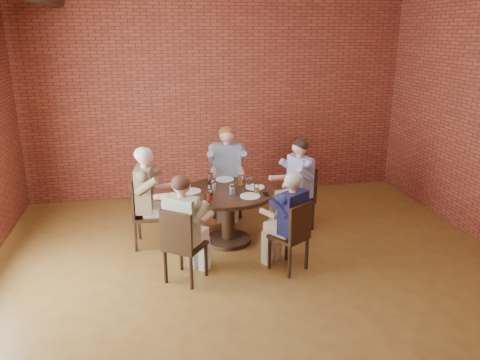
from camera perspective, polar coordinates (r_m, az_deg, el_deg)
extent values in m
plane|color=olive|center=(5.40, 3.15, -13.54)|extent=(7.00, 7.00, 0.00)
plane|color=brown|center=(8.12, -2.72, 9.95)|extent=(7.00, 0.00, 7.00)
cylinder|color=#341F11|center=(6.55, -1.45, -7.29)|extent=(0.63, 0.63, 0.06)
cylinder|color=#341F11|center=(6.42, -1.47, -4.70)|extent=(0.18, 0.18, 0.64)
cylinder|color=#331E12|center=(6.28, -1.50, -1.53)|extent=(1.26, 1.26, 0.05)
cube|color=#341F11|center=(6.89, 6.81, -2.49)|extent=(0.53, 0.53, 0.04)
cube|color=#341F11|center=(6.91, 8.24, -0.17)|extent=(0.15, 0.42, 0.49)
cylinder|color=#341F11|center=(7.03, 4.66, -3.99)|extent=(0.04, 0.04, 0.41)
cylinder|color=#341F11|center=(6.74, 6.28, -5.01)|extent=(0.04, 0.04, 0.41)
cylinder|color=#341F11|center=(7.21, 7.17, -3.48)|extent=(0.04, 0.04, 0.41)
cylinder|color=#341F11|center=(6.93, 8.85, -4.46)|extent=(0.04, 0.04, 0.41)
cube|color=#341F11|center=(7.37, -1.57, -1.02)|extent=(0.53, 0.53, 0.04)
cube|color=#341F11|center=(7.48, -1.61, 1.55)|extent=(0.46, 0.11, 0.53)
cylinder|color=#341F11|center=(7.26, -3.12, -3.22)|extent=(0.04, 0.04, 0.41)
cylinder|color=#341F11|center=(7.26, 0.04, -3.19)|extent=(0.04, 0.04, 0.41)
cylinder|color=#341F11|center=(7.63, -3.08, -2.15)|extent=(0.04, 0.04, 0.41)
cylinder|color=#341F11|center=(7.64, -0.07, -2.12)|extent=(0.04, 0.04, 0.41)
cube|color=#341F11|center=(6.42, -10.82, -4.25)|extent=(0.49, 0.49, 0.04)
cube|color=#341F11|center=(6.35, -12.78, -1.99)|extent=(0.09, 0.45, 0.51)
cylinder|color=#341F11|center=(6.31, -9.13, -6.76)|extent=(0.04, 0.04, 0.41)
cylinder|color=#341F11|center=(6.66, -8.90, -5.40)|extent=(0.04, 0.04, 0.41)
cylinder|color=#341F11|center=(6.36, -12.61, -6.80)|extent=(0.04, 0.04, 0.41)
cylinder|color=#341F11|center=(6.70, -12.19, -5.45)|extent=(0.04, 0.04, 0.41)
cube|color=#341F11|center=(5.49, -6.69, -7.97)|extent=(0.56, 0.56, 0.04)
cube|color=#341F11|center=(5.24, -7.82, -6.26)|extent=(0.35, 0.27, 0.46)
cylinder|color=#341F11|center=(5.64, -4.18, -9.68)|extent=(0.04, 0.04, 0.41)
cylinder|color=#341F11|center=(5.80, -7.19, -8.98)|extent=(0.04, 0.04, 0.41)
cylinder|color=#341F11|center=(5.38, -5.96, -11.19)|extent=(0.04, 0.04, 0.41)
cylinder|color=#341F11|center=(5.55, -9.08, -10.40)|extent=(0.04, 0.04, 0.41)
cube|color=#341F11|center=(5.71, 5.94, -6.87)|extent=(0.53, 0.53, 0.04)
cube|color=#341F11|center=(5.52, 7.38, -5.14)|extent=(0.34, 0.24, 0.44)
cylinder|color=#341F11|center=(6.01, 5.68, -7.92)|extent=(0.04, 0.04, 0.41)
cylinder|color=#341F11|center=(5.79, 3.60, -8.91)|extent=(0.04, 0.04, 0.41)
cylinder|color=#341F11|center=(5.83, 8.12, -8.86)|extent=(0.04, 0.04, 0.41)
cylinder|color=#341F11|center=(5.61, 6.07, -9.93)|extent=(0.04, 0.04, 0.41)
cylinder|color=white|center=(6.40, 1.84, -0.87)|extent=(0.26, 0.26, 0.01)
cylinder|color=white|center=(6.74, -1.88, 0.09)|extent=(0.26, 0.26, 0.01)
cylinder|color=white|center=(6.27, -5.96, -1.37)|extent=(0.26, 0.26, 0.01)
cylinder|color=white|center=(6.05, 1.25, -1.97)|extent=(0.26, 0.26, 0.01)
cylinder|color=white|center=(6.42, 1.03, -0.23)|extent=(0.07, 0.07, 0.14)
cylinder|color=white|center=(6.47, 0.09, -0.07)|extent=(0.07, 0.07, 0.14)
cylinder|color=white|center=(6.59, -3.61, 0.22)|extent=(0.07, 0.07, 0.14)
cylinder|color=white|center=(6.29, -3.26, -0.64)|extent=(0.07, 0.07, 0.14)
cylinder|color=white|center=(6.13, -3.66, -1.13)|extent=(0.07, 0.07, 0.14)
cylinder|color=white|center=(5.92, -3.78, -1.82)|extent=(0.07, 0.07, 0.14)
cylinder|color=white|center=(6.12, -0.97, -1.13)|extent=(0.07, 0.07, 0.14)
cylinder|color=white|center=(6.13, 2.03, -1.10)|extent=(0.07, 0.07, 0.14)
cube|color=black|center=(6.14, 3.19, -1.74)|extent=(0.07, 0.14, 0.01)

